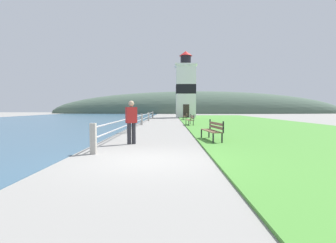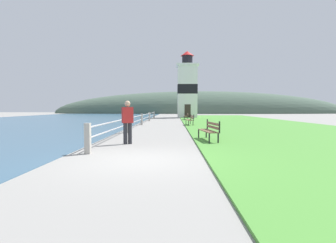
# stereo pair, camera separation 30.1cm
# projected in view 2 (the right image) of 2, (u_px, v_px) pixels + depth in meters

# --- Properties ---
(ground_plane) EXTENTS (160.00, 160.00, 0.00)m
(ground_plane) POSITION_uv_depth(u_px,v_px,m) (139.00, 160.00, 7.42)
(ground_plane) COLOR gray
(grass_verge) EXTENTS (12.00, 51.79, 0.06)m
(grass_verge) POSITION_uv_depth(u_px,v_px,m) (248.00, 123.00, 24.48)
(grass_verge) COLOR #4C8E38
(grass_verge) RESTS_ON ground_plane
(water_strip) EXTENTS (24.00, 82.86, 0.01)m
(water_strip) POSITION_uv_depth(u_px,v_px,m) (13.00, 123.00, 24.97)
(water_strip) COLOR #385B75
(water_strip) RESTS_ON ground_plane
(seawall_railing) EXTENTS (0.18, 28.53, 0.99)m
(seawall_railing) POSITION_uv_depth(u_px,v_px,m) (142.00, 118.00, 22.58)
(seawall_railing) COLOR #A8A399
(seawall_railing) RESTS_ON ground_plane
(park_bench_near) EXTENTS (0.72, 2.00, 0.94)m
(park_bench_near) POSITION_uv_depth(u_px,v_px,m) (210.00, 129.00, 11.53)
(park_bench_near) COLOR brown
(park_bench_near) RESTS_ON ground_plane
(park_bench_midway) EXTENTS (0.59, 1.83, 0.94)m
(park_bench_midway) POSITION_uv_depth(u_px,v_px,m) (190.00, 119.00, 21.88)
(park_bench_midway) COLOR brown
(park_bench_midway) RESTS_ON ground_plane
(park_bench_far) EXTENTS (0.50, 1.79, 0.94)m
(park_bench_far) POSITION_uv_depth(u_px,v_px,m) (187.00, 116.00, 31.90)
(park_bench_far) COLOR brown
(park_bench_far) RESTS_ON ground_plane
(lighthouse) EXTENTS (3.35, 3.35, 10.11)m
(lighthouse) POSITION_uv_depth(u_px,v_px,m) (187.00, 88.00, 40.01)
(lighthouse) COLOR white
(lighthouse) RESTS_ON ground_plane
(person_strolling) EXTENTS (0.49, 0.40, 1.77)m
(person_strolling) POSITION_uv_depth(u_px,v_px,m) (128.00, 121.00, 10.71)
(person_strolling) COLOR #28282D
(person_strolling) RESTS_ON ground_plane
(distant_hillside) EXTENTS (80.00, 16.00, 12.00)m
(distant_hillside) POSITION_uv_depth(u_px,v_px,m) (199.00, 113.00, 71.66)
(distant_hillside) COLOR #475B4C
(distant_hillside) RESTS_ON ground_plane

